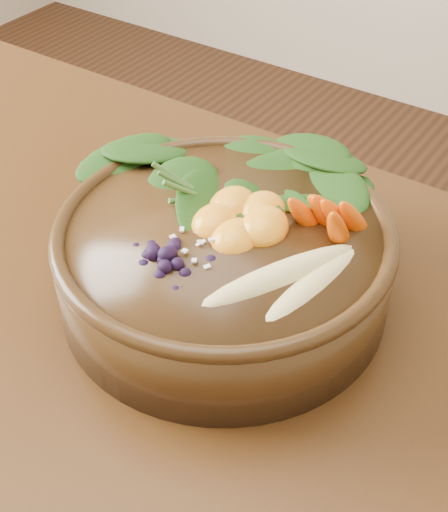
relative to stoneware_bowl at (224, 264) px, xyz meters
The scene contains 7 objects.
stoneware_bowl is the anchor object (origin of this frame).
kale_heap 0.11m from the stoneware_bowl, 110.11° to the left, with size 0.21×0.19×0.05m, color #1C430F, non-canonical shape.
carrot_cluster 0.14m from the stoneware_bowl, 39.55° to the left, with size 0.07×0.07×0.09m, color #DC4A00, non-canonical shape.
banana_halves 0.11m from the stoneware_bowl, 14.02° to the right, with size 0.11×0.17×0.03m.
mandarin_cluster 0.06m from the stoneware_bowl, 66.90° to the left, with size 0.09×0.10×0.04m, color orange, non-canonical shape.
blueberry_pile 0.09m from the stoneware_bowl, 103.90° to the right, with size 0.15×0.11×0.04m, color black, non-canonical shape.
coconut_flakes 0.05m from the stoneware_bowl, 101.05° to the right, with size 0.10×0.08×0.01m, color white, non-canonical shape.
Camera 1 is at (0.50, -0.28, 1.25)m, focal length 50.00 mm.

